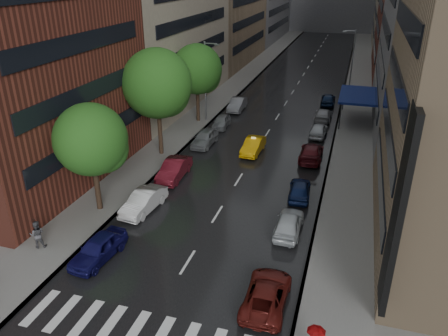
{
  "coord_description": "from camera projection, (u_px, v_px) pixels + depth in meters",
  "views": [
    {
      "loc": [
        8.56,
        -16.38,
        16.59
      ],
      "look_at": [
        0.0,
        11.71,
        3.0
      ],
      "focal_mm": 35.0,
      "sensor_mm": 36.0,
      "label": 1
    }
  ],
  "objects": [
    {
      "name": "taxi",
      "position": [
        253.0,
        146.0,
        42.45
      ],
      "size": [
        1.71,
        4.49,
        1.46
      ],
      "primitive_type": "imported",
      "rotation": [
        0.0,
        0.0,
        -0.04
      ],
      "color": "#FFB60D",
      "rests_on": "ground"
    },
    {
      "name": "tree_mid",
      "position": [
        157.0,
        84.0,
        39.41
      ],
      "size": [
        6.38,
        6.38,
        10.17
      ],
      "color": "#382619",
      "rests_on": "ground"
    },
    {
      "name": "road",
      "position": [
        297.0,
        86.0,
        66.85
      ],
      "size": [
        14.0,
        140.0,
        0.01
      ],
      "primitive_type": "cube",
      "color": "black",
      "rests_on": "ground"
    },
    {
      "name": "crosswalk",
      "position": [
        147.0,
        334.0,
        21.66
      ],
      "size": [
        13.15,
        2.8,
        0.01
      ],
      "color": "silver",
      "rests_on": "ground"
    },
    {
      "name": "street_lamp_left",
      "position": [
        206.0,
        80.0,
        49.48
      ],
      "size": [
        1.74,
        0.22,
        9.0
      ],
      "color": "gray",
      "rests_on": "sidewalk_left"
    },
    {
      "name": "awning",
      "position": [
        358.0,
        95.0,
        50.14
      ],
      "size": [
        4.0,
        8.0,
        3.12
      ],
      "color": "navy",
      "rests_on": "sidewalk_right"
    },
    {
      "name": "parked_cars_left",
      "position": [
        189.0,
        154.0,
        40.41
      ],
      "size": [
        2.23,
        37.06,
        1.6
      ],
      "color": "#110F4A",
      "rests_on": "ground"
    },
    {
      "name": "street_lamp_right",
      "position": [
        351.0,
        63.0,
        58.42
      ],
      "size": [
        1.74,
        0.22,
        9.0
      ],
      "color": "gray",
      "rests_on": "sidewalk_right"
    },
    {
      "name": "ped_black_umbrella",
      "position": [
        36.0,
        231.0,
        27.64
      ],
      "size": [
        1.15,
        1.07,
        2.09
      ],
      "color": "#49494D",
      "rests_on": "sidewalk_left"
    },
    {
      "name": "sidewalk_right",
      "position": [
        358.0,
        89.0,
        64.44
      ],
      "size": [
        4.0,
        140.0,
        0.15
      ],
      "primitive_type": "cube",
      "color": "gray",
      "rests_on": "ground"
    },
    {
      "name": "parked_cars_right",
      "position": [
        310.0,
        156.0,
        40.2
      ],
      "size": [
        2.28,
        43.84,
        1.51
      ],
      "color": "#581511",
      "rests_on": "ground"
    },
    {
      "name": "tree_far",
      "position": [
        197.0,
        69.0,
        48.8
      ],
      "size": [
        5.62,
        5.62,
        8.96
      ],
      "color": "#382619",
      "rests_on": "ground"
    },
    {
      "name": "sidewalk_left",
      "position": [
        240.0,
        81.0,
        69.21
      ],
      "size": [
        4.0,
        140.0,
        0.15
      ],
      "primitive_type": "cube",
      "color": "gray",
      "rests_on": "ground"
    },
    {
      "name": "ground",
      "position": [
        161.0,
        306.0,
        23.45
      ],
      "size": [
        220.0,
        220.0,
        0.0
      ],
      "primitive_type": "plane",
      "color": "gray",
      "rests_on": "ground"
    },
    {
      "name": "tree_near",
      "position": [
        91.0,
        140.0,
        30.37
      ],
      "size": [
        5.16,
        5.16,
        8.22
      ],
      "color": "#382619",
      "rests_on": "ground"
    }
  ]
}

